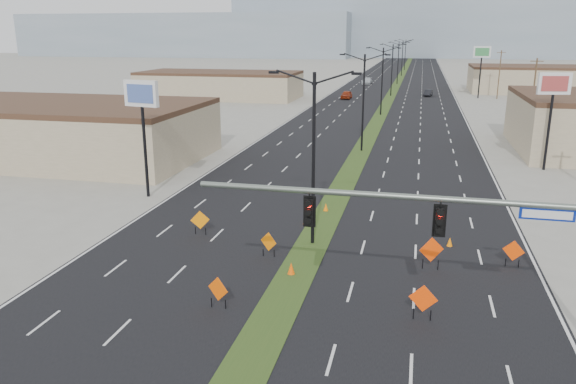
% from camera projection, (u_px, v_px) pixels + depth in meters
% --- Properties ---
extents(ground, '(600.00, 600.00, 0.00)m').
position_uv_depth(ground, '(256.00, 350.00, 22.10)').
color(ground, gray).
rests_on(ground, ground).
extents(road_surface, '(25.00, 400.00, 0.02)m').
position_uv_depth(road_surface, '(392.00, 94.00, 115.79)').
color(road_surface, black).
rests_on(road_surface, ground).
extents(median_strip, '(2.00, 400.00, 0.04)m').
position_uv_depth(median_strip, '(392.00, 94.00, 115.79)').
color(median_strip, '#2B4819').
rests_on(median_strip, ground).
extents(building_sw_near, '(40.00, 16.00, 5.00)m').
position_uv_depth(building_sw_near, '(8.00, 130.00, 57.18)').
color(building_sw_near, tan).
rests_on(building_sw_near, ground).
extents(building_sw_far, '(30.00, 14.00, 4.50)m').
position_uv_depth(building_sw_far, '(220.00, 86.00, 108.12)').
color(building_sw_far, tan).
rests_on(building_sw_far, ground).
extents(mesa_west, '(180.00, 50.00, 22.00)m').
position_uv_depth(mesa_west, '(189.00, 35.00, 307.68)').
color(mesa_west, gray).
rests_on(mesa_west, ground).
extents(mesa_center, '(220.00, 50.00, 28.00)m').
position_uv_depth(mesa_center, '(492.00, 29.00, 290.62)').
color(mesa_center, gray).
rests_on(mesa_center, ground).
extents(mesa_backdrop, '(140.00, 50.00, 32.00)m').
position_uv_depth(mesa_backdrop, '(361.00, 26.00, 324.12)').
color(mesa_backdrop, gray).
rests_on(mesa_backdrop, ground).
extents(signal_mast, '(16.30, 0.60, 8.00)m').
position_uv_depth(signal_mast, '(490.00, 236.00, 20.79)').
color(signal_mast, slate).
rests_on(signal_mast, ground).
extents(streetlight_0, '(5.15, 0.24, 10.02)m').
position_uv_depth(streetlight_0, '(314.00, 154.00, 31.86)').
color(streetlight_0, black).
rests_on(streetlight_0, ground).
extents(streetlight_1, '(5.15, 0.24, 10.02)m').
position_uv_depth(streetlight_1, '(363.00, 100.00, 58.10)').
color(streetlight_1, black).
rests_on(streetlight_1, ground).
extents(streetlight_2, '(5.15, 0.24, 10.02)m').
position_uv_depth(streetlight_2, '(382.00, 79.00, 84.33)').
color(streetlight_2, black).
rests_on(streetlight_2, ground).
extents(streetlight_3, '(5.15, 0.24, 10.02)m').
position_uv_depth(streetlight_3, '(392.00, 68.00, 110.57)').
color(streetlight_3, black).
rests_on(streetlight_3, ground).
extents(streetlight_4, '(5.15, 0.24, 10.02)m').
position_uv_depth(streetlight_4, '(398.00, 61.00, 136.80)').
color(streetlight_4, black).
rests_on(streetlight_4, ground).
extents(streetlight_5, '(5.15, 0.24, 10.02)m').
position_uv_depth(streetlight_5, '(402.00, 57.00, 163.04)').
color(streetlight_5, black).
rests_on(streetlight_5, ground).
extents(streetlight_6, '(5.15, 0.24, 10.02)m').
position_uv_depth(streetlight_6, '(405.00, 54.00, 189.27)').
color(streetlight_6, black).
rests_on(streetlight_6, ground).
extents(utility_pole_1, '(1.60, 0.20, 9.00)m').
position_uv_depth(utility_pole_1, '(533.00, 92.00, 72.67)').
color(utility_pole_1, '#4C3823').
rests_on(utility_pole_1, ground).
extents(utility_pole_2, '(1.60, 0.20, 9.00)m').
position_uv_depth(utility_pole_2, '(499.00, 74.00, 105.46)').
color(utility_pole_2, '#4C3823').
rests_on(utility_pole_2, ground).
extents(utility_pole_3, '(1.60, 0.20, 9.00)m').
position_uv_depth(utility_pole_3, '(481.00, 64.00, 138.25)').
color(utility_pole_3, '#4C3823').
rests_on(utility_pole_3, ground).
extents(car_left, '(1.91, 4.48, 1.51)m').
position_uv_depth(car_left, '(347.00, 95.00, 106.73)').
color(car_left, maroon).
rests_on(car_left, ground).
extents(car_mid, '(1.86, 4.01, 1.27)m').
position_uv_depth(car_mid, '(428.00, 93.00, 111.05)').
color(car_mid, black).
rests_on(car_mid, ground).
extents(car_far, '(2.35, 5.24, 1.49)m').
position_uv_depth(car_far, '(367.00, 81.00, 137.22)').
color(car_far, silver).
rests_on(car_far, ground).
extents(construction_sign_0, '(1.09, 0.46, 1.55)m').
position_uv_depth(construction_sign_0, '(200.00, 221.00, 34.54)').
color(construction_sign_0, orange).
rests_on(construction_sign_0, ground).
extents(construction_sign_1, '(1.08, 0.47, 1.53)m').
position_uv_depth(construction_sign_1, '(218.00, 290.00, 25.24)').
color(construction_sign_1, '#E54E04').
rests_on(construction_sign_1, ground).
extents(construction_sign_2, '(1.01, 0.47, 1.44)m').
position_uv_depth(construction_sign_2, '(269.00, 243.00, 31.12)').
color(construction_sign_2, orange).
rests_on(construction_sign_2, ground).
extents(construction_sign_3, '(1.26, 0.57, 1.80)m').
position_uv_depth(construction_sign_3, '(431.00, 251.00, 29.37)').
color(construction_sign_3, '#FF4105').
rests_on(construction_sign_3, ground).
extents(construction_sign_4, '(1.24, 0.19, 1.65)m').
position_uv_depth(construction_sign_4, '(423.00, 300.00, 24.17)').
color(construction_sign_4, '#FF3F05').
rests_on(construction_sign_4, ground).
extents(construction_sign_5, '(1.07, 0.45, 1.51)m').
position_uv_depth(construction_sign_5, '(513.00, 252.00, 29.72)').
color(construction_sign_5, '#FF4305').
rests_on(construction_sign_5, ground).
extents(cone_0, '(0.42, 0.42, 0.65)m').
position_uv_depth(cone_0, '(306.00, 220.00, 36.59)').
color(cone_0, '#DC4B04').
rests_on(cone_0, ground).
extents(cone_1, '(0.41, 0.41, 0.67)m').
position_uv_depth(cone_1, '(291.00, 269.00, 28.94)').
color(cone_1, '#FF5705').
rests_on(cone_1, ground).
extents(cone_2, '(0.41, 0.41, 0.56)m').
position_uv_depth(cone_2, '(450.00, 242.00, 32.81)').
color(cone_2, orange).
rests_on(cone_2, ground).
extents(cone_3, '(0.43, 0.43, 0.60)m').
position_uv_depth(cone_3, '(326.00, 207.00, 39.28)').
color(cone_3, orange).
rests_on(cone_3, ground).
extents(pole_sign_west, '(2.87, 0.91, 8.77)m').
position_uv_depth(pole_sign_west, '(142.00, 103.00, 41.03)').
color(pole_sign_west, black).
rests_on(pole_sign_west, ground).
extents(pole_sign_east_near, '(2.86, 0.87, 8.74)m').
position_uv_depth(pole_sign_east_near, '(553.00, 92.00, 49.42)').
color(pole_sign_east_near, black).
rests_on(pole_sign_east_near, ground).
extents(pole_sign_east_far, '(3.18, 0.49, 9.71)m').
position_uv_depth(pole_sign_east_far, '(482.00, 56.00, 105.89)').
color(pole_sign_east_far, black).
rests_on(pole_sign_east_far, ground).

